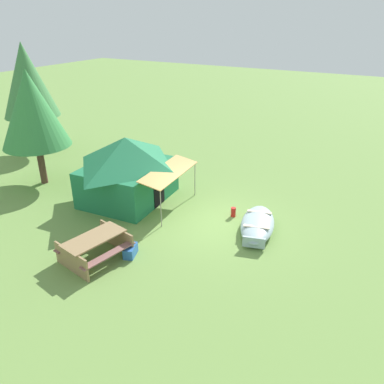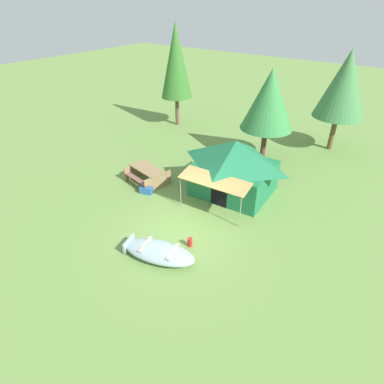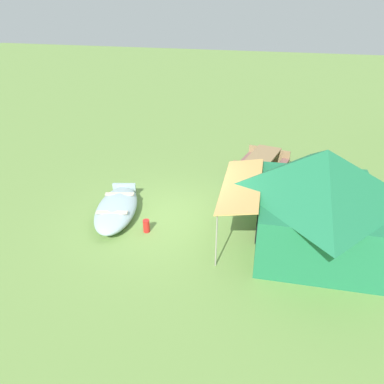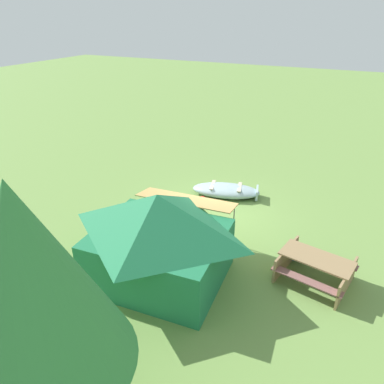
{
  "view_description": "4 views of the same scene",
  "coord_description": "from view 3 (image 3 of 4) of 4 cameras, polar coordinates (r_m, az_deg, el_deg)",
  "views": [
    {
      "loc": [
        -10.8,
        -5.15,
        6.8
      ],
      "look_at": [
        -0.47,
        0.58,
        1.22
      ],
      "focal_mm": 35.68,
      "sensor_mm": 36.0,
      "label": 1
    },
    {
      "loc": [
        6.13,
        -7.81,
        7.97
      ],
      "look_at": [
        -0.39,
        1.12,
        1.13
      ],
      "focal_mm": 30.26,
      "sensor_mm": 36.0,
      "label": 2
    },
    {
      "loc": [
        8.17,
        2.86,
        5.5
      ],
      "look_at": [
        -0.25,
        0.5,
        0.86
      ],
      "focal_mm": 33.78,
      "sensor_mm": 36.0,
      "label": 3
    },
    {
      "loc": [
        -4.19,
        10.54,
        6.6
      ],
      "look_at": [
        0.61,
        0.59,
        1.08
      ],
      "focal_mm": 34.04,
      "sensor_mm": 36.0,
      "label": 4
    }
  ],
  "objects": [
    {
      "name": "ground_plane",
      "position": [
        10.26,
        -3.07,
        -4.54
      ],
      "size": [
        80.0,
        80.0,
        0.0
      ],
      "primitive_type": "plane",
      "color": "olive"
    },
    {
      "name": "picnic_table",
      "position": [
        12.98,
        11.02,
        4.65
      ],
      "size": [
        2.13,
        1.88,
        0.76
      ],
      "color": "#93754E",
      "rests_on": "ground_plane"
    },
    {
      "name": "fuel_can",
      "position": [
        9.77,
        -7.21,
        -5.33
      ],
      "size": [
        0.23,
        0.23,
        0.35
      ],
      "primitive_type": "cylinder",
      "rotation": [
        0.0,
        0.0,
        4.3
      ],
      "color": "red",
      "rests_on": "ground_plane"
    },
    {
      "name": "cooler_box",
      "position": [
        12.6,
        6.94,
        2.65
      ],
      "size": [
        0.64,
        0.48,
        0.33
      ],
      "primitive_type": "cube",
      "rotation": [
        0.0,
        0.0,
        0.33
      ],
      "color": "#2B62B0",
      "rests_on": "ground_plane"
    },
    {
      "name": "canvas_cabin_tent",
      "position": [
        9.18,
        19.4,
        -0.84
      ],
      "size": [
        3.79,
        4.06,
        2.55
      ],
      "color": "#1F7246",
      "rests_on": "ground_plane"
    },
    {
      "name": "beached_rowboat",
      "position": [
        10.56,
        -11.81,
        -2.53
      ],
      "size": [
        2.84,
        1.75,
        0.48
      ],
      "color": "#98B0B6",
      "rests_on": "ground_plane"
    }
  ]
}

